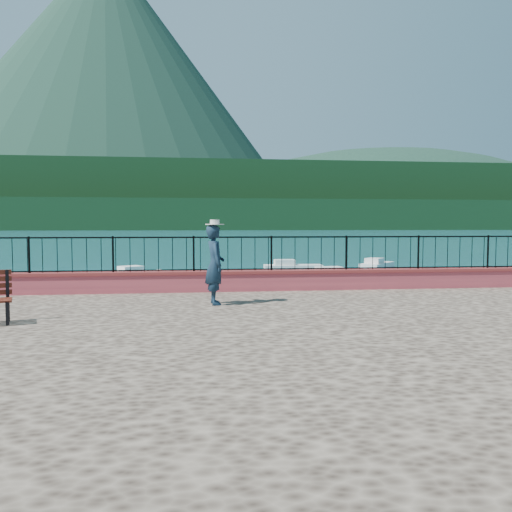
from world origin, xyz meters
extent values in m
plane|color=#19596B|center=(0.00, 0.00, 0.00)|extent=(2000.00, 2000.00, 0.00)
cube|color=#332821|center=(0.00, -6.00, 0.60)|extent=(30.00, 20.00, 1.20)
cube|color=#BD444E|center=(0.00, 3.70, 1.49)|extent=(28.00, 0.46, 0.58)
cube|color=black|center=(0.00, 3.70, 2.25)|extent=(27.00, 0.05, 0.95)
cube|color=#2D231C|center=(-2.00, 12.00, 0.15)|extent=(2.00, 16.00, 0.30)
cube|color=black|center=(0.00, 300.00, 9.00)|extent=(900.00, 60.00, 18.00)
cube|color=black|center=(0.00, 360.00, 22.00)|extent=(900.00, 120.00, 44.00)
cone|color=#142D23|center=(-120.00, 700.00, 190.00)|extent=(560.00, 560.00, 380.00)
ellipsoid|color=#142D23|center=(220.00, 560.00, 0.00)|extent=(448.00, 384.00, 180.00)
imported|color=#112333|center=(-2.00, 1.40, 2.14)|extent=(0.54, 0.74, 1.88)
cylinder|color=silver|center=(-2.00, 1.40, 3.14)|extent=(0.44, 0.44, 0.12)
cube|color=silver|center=(-7.73, 10.52, 0.40)|extent=(3.83, 2.72, 0.80)
cube|color=silver|center=(3.56, 9.04, 0.40)|extent=(4.02, 3.42, 0.80)
cube|color=silver|center=(5.44, 16.29, 0.40)|extent=(4.04, 1.68, 0.80)
cube|color=silver|center=(-5.62, 18.38, 0.40)|extent=(3.56, 2.97, 0.80)
cube|color=silver|center=(3.99, 22.14, 0.40)|extent=(3.89, 1.48, 0.80)
cube|color=silver|center=(10.23, 23.30, 0.40)|extent=(3.31, 3.57, 0.80)
camera|label=1|loc=(-2.45, -10.33, 3.08)|focal=35.00mm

